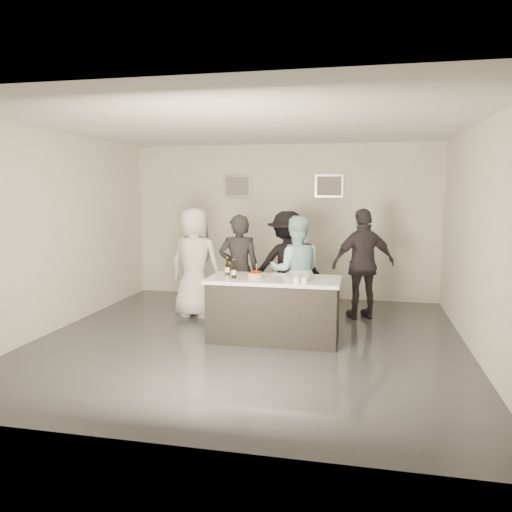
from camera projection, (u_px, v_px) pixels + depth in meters
name	position (u px, v px, depth m)	size (l,w,h in m)	color
floor	(249.00, 340.00, 7.11)	(6.00, 6.00, 0.00)	#3D3D42
ceiling	(248.00, 125.00, 6.71)	(6.00, 6.00, 0.00)	white
wall_back	(283.00, 222.00, 9.82)	(6.00, 0.04, 3.00)	silver
wall_front	(165.00, 270.00, 4.01)	(6.00, 0.04, 3.00)	silver
wall_left	(55.00, 232.00, 7.54)	(0.04, 6.00, 3.00)	silver
wall_right	(480.00, 240.00, 6.29)	(0.04, 6.00, 3.00)	silver
picture_left	(238.00, 186.00, 9.88)	(0.54, 0.04, 0.44)	#B2B2B7
picture_right	(329.00, 186.00, 9.51)	(0.54, 0.04, 0.44)	#B2B2B7
bar_counter	(274.00, 309.00, 7.08)	(1.86, 0.86, 0.90)	white
cake	(255.00, 276.00, 7.00)	(0.22, 0.22, 0.07)	orange
beer_bottle_a	(227.00, 267.00, 7.21)	(0.07, 0.07, 0.26)	black
beer_bottle_b	(234.00, 269.00, 6.98)	(0.07, 0.07, 0.26)	black
tumbler_cluster	(302.00, 278.00, 6.80)	(0.19, 0.40, 0.08)	orange
candles	(246.00, 280.00, 6.84)	(0.24, 0.08, 0.01)	pink
person_main_black	(239.00, 270.00, 7.86)	(0.64, 0.42, 1.76)	black
person_main_blue	(296.00, 271.00, 7.81)	(0.84, 0.66, 1.74)	#B7E2EF
person_guest_left	(195.00, 263.00, 8.35)	(0.90, 0.59, 1.84)	silver
person_guest_right	(363.00, 264.00, 8.23)	(1.07, 0.45, 1.83)	#312B33
person_guest_back	(287.00, 264.00, 8.35)	(1.15, 0.66, 1.78)	black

